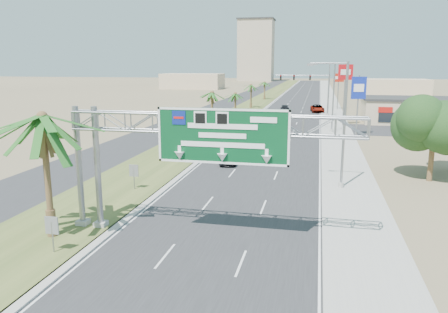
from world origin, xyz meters
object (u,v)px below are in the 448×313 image
car_mid_lane (283,120)px  pole_sign_blue (359,91)px  signal_mast (318,91)px  store_building (418,111)px  sign_gantry (196,133)px  car_far (285,109)px  pole_sign_red_near (345,76)px  car_right_lane (317,109)px  palm_near (42,118)px  pole_sign_red_far (339,81)px  car_left_lane (229,157)px

car_mid_lane → pole_sign_blue: bearing=-43.5°
signal_mast → car_mid_lane: 13.97m
store_building → sign_gantry: bearing=-112.4°
sign_gantry → car_far: (-0.35, 68.52, -5.41)m
signal_mast → pole_sign_red_near: 13.65m
signal_mast → pole_sign_blue: 23.38m
signal_mast → car_right_lane: signal_mast is taller
sign_gantry → car_right_lane: sign_gantry is taller
store_building → car_far: 26.55m
store_building → car_right_lane: (-16.73, 13.65, -1.24)m
signal_mast → store_building: size_ratio=0.57×
palm_near → store_building: (31.20, 58.00, -4.93)m
car_right_lane → pole_sign_red_far: size_ratio=0.68×
palm_near → car_far: bearing=83.7°
pole_sign_blue → pole_sign_red_far: (-1.21, 36.52, 0.05)m
signal_mast → pole_sign_red_near: bearing=-71.4°
car_left_lane → pole_sign_blue: 25.35m
signal_mast → pole_sign_red_near: pole_sign_red_near is taller
car_far → pole_sign_red_near: bearing=-62.6°
sign_gantry → signal_mast: signal_mast is taller
car_right_lane → pole_sign_blue: (5.44, -30.34, 5.50)m
car_far → pole_sign_blue: pole_sign_blue is taller
signal_mast → car_mid_lane: size_ratio=2.24×
palm_near → car_mid_lane: 52.88m
sign_gantry → pole_sign_red_near: (10.47, 49.43, 1.84)m
palm_near → car_left_lane: (6.14, 20.76, -6.24)m
car_right_lane → car_far: 6.78m
sign_gantry → signal_mast: bearing=84.3°
car_far → pole_sign_red_far: pole_sign_red_far is taller
car_mid_lane → signal_mast: bearing=66.8°
car_far → car_mid_lane: bearing=-88.3°
car_left_lane → car_far: 49.71m
store_building → car_mid_lane: (-22.16, -6.27, -1.24)m
store_building → pole_sign_red_near: size_ratio=1.81×
car_left_lane → car_mid_lane: 31.10m
car_left_lane → pole_sign_red_near: pole_sign_red_near is taller
signal_mast → pole_sign_red_far: pole_sign_red_far is taller
pole_sign_red_near → pole_sign_red_far: bearing=89.8°
sign_gantry → car_left_lane: bearing=96.1°
store_building → pole_sign_red_near: (-12.59, -6.64, 5.90)m
car_left_lane → sign_gantry: bearing=-89.4°
car_mid_lane → car_far: bearing=94.2°
sign_gantry → car_left_lane: (-2.00, 18.84, -5.37)m
car_mid_lane → car_right_lane: 20.64m
signal_mast → car_left_lane: size_ratio=2.54×
car_right_lane → car_far: bearing=-175.8°
car_mid_lane → pole_sign_blue: 16.03m
palm_near → signal_mast: bearing=77.3°
store_building → car_far: bearing=152.0°
store_building → pole_sign_red_far: (-12.50, 19.83, 4.31)m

